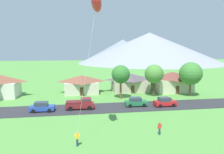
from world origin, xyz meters
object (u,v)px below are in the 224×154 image
tree_right_of_center (154,74)px  kite_flyer_with_kite (96,4)px  house_left_center (130,82)px  pickup_truck_maroon_west_side (81,104)px  house_right_center (172,81)px  tree_left_of_center (121,74)px  tree_center (191,74)px  parked_car_blue_mid_west (42,107)px  watcher_person (160,128)px  parked_car_green_mid_east (136,102)px  house_rightmost (82,84)px  parked_car_red_west_end (165,102)px

tree_right_of_center → kite_flyer_with_kite: kite_flyer_with_kite is taller
house_left_center → pickup_truck_maroon_west_side: (-12.96, -15.49, -1.35)m
house_right_center → tree_left_of_center: bearing=-158.0°
house_left_center → kite_flyer_with_kite: kite_flyer_with_kite is taller
tree_center → parked_car_blue_mid_west: size_ratio=1.87×
house_left_center → tree_center: bearing=-33.2°
house_right_center → pickup_truck_maroon_west_side: size_ratio=1.90×
house_left_center → watcher_person: size_ratio=5.84×
tree_center → watcher_person: tree_center is taller
parked_car_blue_mid_west → parked_car_green_mid_east: size_ratio=1.01×
parked_car_blue_mid_west → kite_flyer_with_kite: kite_flyer_with_kite is taller
house_right_center → parked_car_blue_mid_west: house_right_center is taller
house_left_center → tree_left_of_center: (-4.10, -8.42, 3.03)m
house_rightmost → parked_car_red_west_end: house_rightmost is taller
house_right_center → parked_car_blue_mid_west: size_ratio=2.33×
house_rightmost → parked_car_blue_mid_west: (-7.18, -15.60, -1.45)m
house_left_center → pickup_truck_maroon_west_side: bearing=-129.9°
house_rightmost → pickup_truck_maroon_west_side: (-0.41, -15.09, -1.25)m
tree_center → tree_right_of_center: (-8.53, 1.05, -0.07)m
tree_left_of_center → kite_flyer_with_kite: (-7.00, -20.80, 10.56)m
house_right_center → parked_car_blue_mid_west: 33.34m
house_rightmost → tree_right_of_center: 18.15m
parked_car_red_west_end → pickup_truck_maroon_west_side: (-16.02, 0.56, 0.19)m
tree_left_of_center → tree_right_of_center: bearing=8.7°
watcher_person → kite_flyer_with_kite: bearing=-178.3°
pickup_truck_maroon_west_side → tree_center: bearing=15.9°
tree_left_of_center → house_rightmost: bearing=136.5°
tree_left_of_center → tree_right_of_center: (8.12, 1.25, -0.19)m
kite_flyer_with_kite → watcher_person: 17.12m
tree_right_of_center → parked_car_green_mid_east: tree_right_of_center is taller
house_rightmost → pickup_truck_maroon_west_side: house_rightmost is taller
house_rightmost → house_right_center: bearing=-5.0°
kite_flyer_with_kite → watcher_person: kite_flyer_with_kite is taller
tree_left_of_center → tree_center: tree_center is taller
parked_car_green_mid_east → kite_flyer_with_kite: bearing=-121.6°
tree_center → parked_car_blue_mid_west: 33.51m
pickup_truck_maroon_west_side → kite_flyer_with_kite: 20.38m
tree_right_of_center → watcher_person: (-7.12, -21.81, -4.37)m
parked_car_red_west_end → watcher_person: 14.32m
tree_left_of_center → parked_car_green_mid_east: 8.33m
tree_right_of_center → house_right_center: bearing=35.4°
tree_left_of_center → parked_car_red_west_end: 11.42m
house_left_center → house_rightmost: house_left_center is taller
watcher_person → house_right_center: bearing=62.6°
parked_car_red_west_end → watcher_person: size_ratio=2.55×
house_right_center → kite_flyer_with_kite: bearing=-129.1°
house_left_center → tree_right_of_center: size_ratio=1.31×
house_rightmost → parked_car_green_mid_east: size_ratio=2.07×
parked_car_red_west_end → parked_car_blue_mid_west: size_ratio=1.00×
house_rightmost → tree_right_of_center: size_ratio=1.17×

